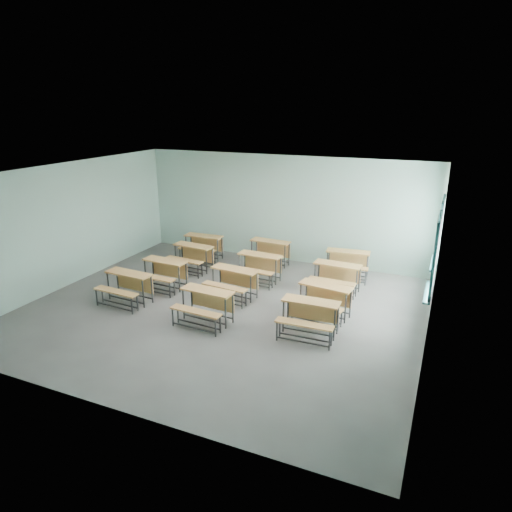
# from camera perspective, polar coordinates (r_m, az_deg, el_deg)

# --- Properties ---
(room) EXTENTS (9.04, 8.04, 3.24)m
(room) POSITION_cam_1_polar(r_m,az_deg,el_deg) (10.29, -3.83, 1.45)
(room) COLOR slate
(room) RESTS_ON ground
(desk_unit_r0c0) EXTENTS (1.23, 0.87, 0.74)m
(desk_unit_r0c0) POSITION_cam_1_polar(r_m,az_deg,el_deg) (11.43, -15.89, -3.32)
(desk_unit_r0c0) COLOR #C78A48
(desk_unit_r0c0) RESTS_ON ground
(desk_unit_r0c1) EXTENTS (1.24, 0.87, 0.74)m
(desk_unit_r0c1) POSITION_cam_1_polar(r_m,az_deg,el_deg) (10.07, -6.39, -5.71)
(desk_unit_r0c1) COLOR #C78A48
(desk_unit_r0c1) RESTS_ON ground
(desk_unit_r0c2) EXTENTS (1.21, 0.83, 0.74)m
(desk_unit_r0c2) POSITION_cam_1_polar(r_m,az_deg,el_deg) (9.55, 6.68, -7.13)
(desk_unit_r0c2) COLOR #C78A48
(desk_unit_r0c2) RESTS_ON ground
(desk_unit_r1c0) EXTENTS (1.23, 0.86, 0.74)m
(desk_unit_r1c0) POSITION_cam_1_polar(r_m,az_deg,el_deg) (12.10, -11.56, -1.74)
(desk_unit_r1c0) COLOR #C78A48
(desk_unit_r1c0) RESTS_ON ground
(desk_unit_r1c1) EXTENTS (1.26, 0.91, 0.74)m
(desk_unit_r1c1) POSITION_cam_1_polar(r_m,az_deg,el_deg) (11.28, -2.95, -2.89)
(desk_unit_r1c1) COLOR #C78A48
(desk_unit_r1c1) RESTS_ON ground
(desk_unit_r1c2) EXTENTS (1.28, 0.95, 0.74)m
(desk_unit_r1c2) POSITION_cam_1_polar(r_m,az_deg,el_deg) (10.38, 8.44, -5.03)
(desk_unit_r1c2) COLOR #C78A48
(desk_unit_r1c2) RESTS_ON ground
(desk_unit_r2c0) EXTENTS (1.25, 0.90, 0.74)m
(desk_unit_r2c0) POSITION_cam_1_polar(r_m,az_deg,el_deg) (13.25, -8.06, 0.24)
(desk_unit_r2c0) COLOR #C78A48
(desk_unit_r2c0) RESTS_ON ground
(desk_unit_r2c1) EXTENTS (1.22, 0.85, 0.74)m
(desk_unit_r2c1) POSITION_cam_1_polar(r_m,az_deg,el_deg) (12.32, 0.27, -0.99)
(desk_unit_r2c1) COLOR #C78A48
(desk_unit_r2c1) RESTS_ON ground
(desk_unit_r2c2) EXTENTS (1.22, 0.85, 0.74)m
(desk_unit_r2c2) POSITION_cam_1_polar(r_m,az_deg,el_deg) (11.77, 9.97, -2.23)
(desk_unit_r2c2) COLOR #C78A48
(desk_unit_r2c2) RESTS_ON ground
(desk_unit_r3c0) EXTENTS (1.22, 0.85, 0.74)m
(desk_unit_r3c0) POSITION_cam_1_polar(r_m,az_deg,el_deg) (14.18, -6.72, 1.52)
(desk_unit_r3c0) COLOR #C78A48
(desk_unit_r3c0) RESTS_ON ground
(desk_unit_r3c1) EXTENTS (1.24, 0.87, 0.74)m
(desk_unit_r3c1) POSITION_cam_1_polar(r_m,az_deg,el_deg) (13.55, 1.60, 0.83)
(desk_unit_r3c1) COLOR #C78A48
(desk_unit_r3c1) RESTS_ON ground
(desk_unit_r3c2) EXTENTS (1.27, 0.92, 0.74)m
(desk_unit_r3c2) POSITION_cam_1_polar(r_m,az_deg,el_deg) (12.84, 11.35, -0.54)
(desk_unit_r3c2) COLOR #C78A48
(desk_unit_r3c2) RESTS_ON ground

